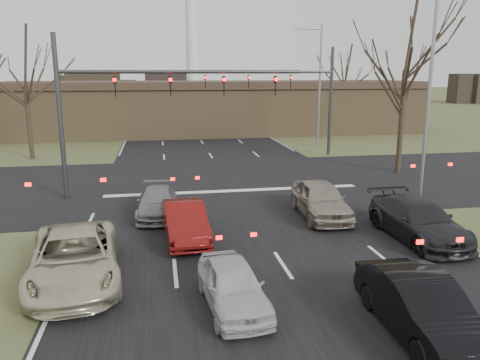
# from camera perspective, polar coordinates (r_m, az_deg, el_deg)

# --- Properties ---
(ground) EXTENTS (360.00, 360.00, 0.00)m
(ground) POSITION_cam_1_polar(r_m,az_deg,el_deg) (13.04, 8.83, -15.43)
(ground) COLOR #48542C
(ground) RESTS_ON ground
(road_main) EXTENTS (14.00, 300.00, 0.02)m
(road_main) POSITION_cam_1_polar(r_m,az_deg,el_deg) (71.19, -6.89, 7.92)
(road_main) COLOR black
(road_main) RESTS_ON ground
(road_cross) EXTENTS (200.00, 14.00, 0.02)m
(road_cross) POSITION_cam_1_polar(r_m,az_deg,el_deg) (26.82, -1.43, -0.29)
(road_cross) COLOR black
(road_cross) RESTS_ON ground
(building) EXTENTS (42.40, 10.40, 5.30)m
(building) POSITION_cam_1_polar(r_m,az_deg,el_deg) (49.29, -3.15, 8.88)
(building) COLOR olive
(building) RESTS_ON ground
(mast_arm_near) EXTENTS (12.12, 0.24, 8.00)m
(mast_arm_near) POSITION_cam_1_polar(r_m,az_deg,el_deg) (23.88, -13.46, 10.00)
(mast_arm_near) COLOR #383A3D
(mast_arm_near) RESTS_ON ground
(mast_arm_far) EXTENTS (11.12, 0.24, 8.00)m
(mast_arm_far) POSITION_cam_1_polar(r_m,az_deg,el_deg) (35.29, 6.69, 11.02)
(mast_arm_far) COLOR #383A3D
(mast_arm_far) RESTS_ON ground
(streetlight_right_near) EXTENTS (2.34, 0.25, 10.00)m
(streetlight_right_near) POSITION_cam_1_polar(r_m,az_deg,el_deg) (24.38, 21.77, 10.70)
(streetlight_right_near) COLOR gray
(streetlight_right_near) RESTS_ON ground
(streetlight_right_far) EXTENTS (2.34, 0.25, 10.00)m
(streetlight_right_far) POSITION_cam_1_polar(r_m,az_deg,el_deg) (40.05, 9.46, 11.97)
(streetlight_right_far) COLOR gray
(streetlight_right_far) RESTS_ON ground
(tree_right_near) EXTENTS (6.90, 6.90, 11.50)m
(tree_right_near) POSITION_cam_1_polar(r_m,az_deg,el_deg) (30.78, 19.88, 17.33)
(tree_right_near) COLOR black
(tree_right_near) RESTS_ON ground
(tree_left_far) EXTENTS (5.70, 5.70, 9.50)m
(tree_left_far) POSITION_cam_1_polar(r_m,az_deg,el_deg) (36.98, -25.02, 13.62)
(tree_left_far) COLOR black
(tree_left_far) RESTS_ON ground
(tree_right_far) EXTENTS (5.40, 5.40, 9.00)m
(tree_right_far) POSITION_cam_1_polar(r_m,az_deg,el_deg) (49.55, 12.77, 13.58)
(tree_right_far) COLOR black
(tree_right_far) RESTS_ON ground
(car_silver_suv) EXTENTS (3.18, 5.80, 1.54)m
(car_silver_suv) POSITION_cam_1_polar(r_m,az_deg,el_deg) (14.99, -19.54, -8.92)
(car_silver_suv) COLOR beige
(car_silver_suv) RESTS_ON ground
(car_white_sedan) EXTENTS (1.81, 3.83, 1.27)m
(car_white_sedan) POSITION_cam_1_polar(r_m,az_deg,el_deg) (12.78, -0.89, -12.68)
(car_white_sedan) COLOR #BCBCBE
(car_white_sedan) RESTS_ON ground
(car_black_hatch) EXTENTS (1.63, 4.47, 1.46)m
(car_black_hatch) POSITION_cam_1_polar(r_m,az_deg,el_deg) (12.30, 21.14, -14.19)
(car_black_hatch) COLOR black
(car_black_hatch) RESTS_ON ground
(car_charcoal_sedan) EXTENTS (2.20, 5.15, 1.48)m
(car_charcoal_sedan) POSITION_cam_1_polar(r_m,az_deg,el_deg) (18.90, 20.91, -4.60)
(car_charcoal_sedan) COLOR black
(car_charcoal_sedan) RESTS_ON ground
(car_grey_ahead) EXTENTS (1.89, 4.26, 1.21)m
(car_grey_ahead) POSITION_cam_1_polar(r_m,az_deg,el_deg) (20.88, -10.04, -2.67)
(car_grey_ahead) COLOR gray
(car_grey_ahead) RESTS_ON ground
(car_red_ahead) EXTENTS (1.72, 4.33, 1.40)m
(car_red_ahead) POSITION_cam_1_polar(r_m,az_deg,el_deg) (17.77, -6.74, -5.04)
(car_red_ahead) COLOR #64100E
(car_red_ahead) RESTS_ON ground
(car_silver_ahead) EXTENTS (2.09, 4.73, 1.58)m
(car_silver_ahead) POSITION_cam_1_polar(r_m,az_deg,el_deg) (20.61, 9.81, -2.34)
(car_silver_ahead) COLOR gray
(car_silver_ahead) RESTS_ON ground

